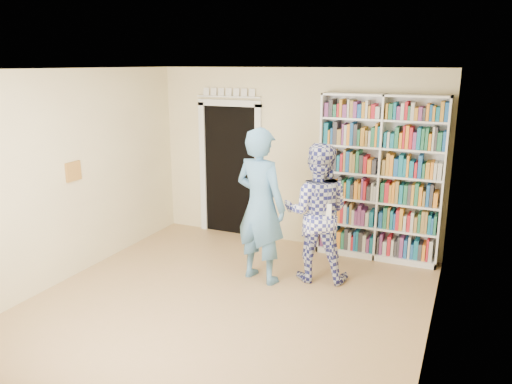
# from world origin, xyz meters

# --- Properties ---
(floor) EXTENTS (5.00, 5.00, 0.00)m
(floor) POSITION_xyz_m (0.00, 0.00, 0.00)
(floor) COLOR #A98451
(floor) RESTS_ON ground
(ceiling) EXTENTS (5.00, 5.00, 0.00)m
(ceiling) POSITION_xyz_m (0.00, 0.00, 2.70)
(ceiling) COLOR white
(ceiling) RESTS_ON wall_back
(wall_back) EXTENTS (4.50, 0.00, 4.50)m
(wall_back) POSITION_xyz_m (0.00, 2.50, 1.35)
(wall_back) COLOR beige
(wall_back) RESTS_ON floor
(wall_left) EXTENTS (0.00, 5.00, 5.00)m
(wall_left) POSITION_xyz_m (-2.25, 0.00, 1.35)
(wall_left) COLOR beige
(wall_left) RESTS_ON floor
(wall_right) EXTENTS (0.00, 5.00, 5.00)m
(wall_right) POSITION_xyz_m (2.25, 0.00, 1.35)
(wall_right) COLOR beige
(wall_right) RESTS_ON floor
(bookshelf) EXTENTS (1.71, 0.32, 2.35)m
(bookshelf) POSITION_xyz_m (1.33, 2.34, 1.19)
(bookshelf) COLOR white
(bookshelf) RESTS_ON floor
(doorway) EXTENTS (1.10, 0.08, 2.43)m
(doorway) POSITION_xyz_m (-1.10, 2.48, 1.18)
(doorway) COLOR black
(doorway) RESTS_ON floor
(wall_art) EXTENTS (0.03, 0.25, 0.25)m
(wall_art) POSITION_xyz_m (-2.23, 0.20, 1.40)
(wall_art) COLOR brown
(wall_art) RESTS_ON wall_left
(man_blue) EXTENTS (0.83, 0.65, 2.01)m
(man_blue) POSITION_xyz_m (0.09, 0.96, 1.00)
(man_blue) COLOR teal
(man_blue) RESTS_ON floor
(man_plaid) EXTENTS (1.00, 0.85, 1.80)m
(man_plaid) POSITION_xyz_m (0.74, 1.28, 0.90)
(man_plaid) COLOR navy
(man_plaid) RESTS_ON floor
(paper_sheet) EXTENTS (0.20, 0.02, 0.28)m
(paper_sheet) POSITION_xyz_m (0.88, 1.09, 0.95)
(paper_sheet) COLOR white
(paper_sheet) RESTS_ON man_plaid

